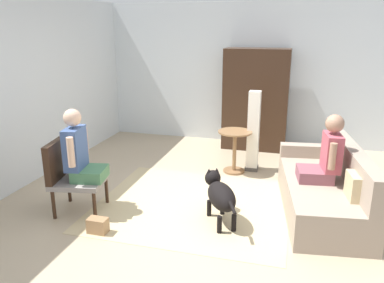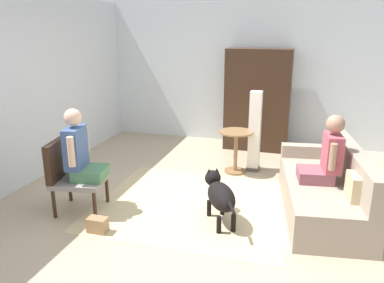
% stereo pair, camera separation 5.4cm
% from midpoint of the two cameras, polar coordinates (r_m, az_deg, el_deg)
% --- Properties ---
extents(ground_plane, '(7.43, 7.43, 0.00)m').
position_cam_midpoint_polar(ground_plane, '(4.97, 1.66, -9.80)').
color(ground_plane, tan).
extents(back_wall, '(5.98, 0.12, 2.69)m').
position_cam_midpoint_polar(back_wall, '(7.60, 7.53, 10.00)').
color(back_wall, silver).
rests_on(back_wall, ground).
extents(left_wall, '(0.12, 6.79, 2.69)m').
position_cam_midpoint_polar(left_wall, '(6.04, -23.90, 7.00)').
color(left_wall, silver).
rests_on(left_wall, ground).
extents(area_rug, '(2.45, 2.19, 0.01)m').
position_cam_midpoint_polar(area_rug, '(5.03, -0.16, -9.39)').
color(area_rug, '#C6B284').
rests_on(area_rug, ground).
extents(couch, '(1.12, 2.04, 0.83)m').
position_cam_midpoint_polar(couch, '(5.00, 19.08, -6.89)').
color(couch, gray).
rests_on(couch, ground).
extents(armchair, '(0.70, 0.68, 0.91)m').
position_cam_midpoint_polar(armchair, '(4.94, -18.24, -4.32)').
color(armchair, '#382316').
rests_on(armchair, ground).
extents(person_on_couch, '(0.51, 0.53, 0.82)m').
position_cam_midpoint_polar(person_on_couch, '(4.81, 19.14, -1.94)').
color(person_on_couch, '#844A55').
extents(person_on_armchair, '(0.50, 0.53, 0.88)m').
position_cam_midpoint_polar(person_on_armchair, '(4.80, -16.81, -1.46)').
color(person_on_armchair, '#467851').
extents(round_end_table, '(0.53, 0.53, 0.67)m').
position_cam_midpoint_polar(round_end_table, '(6.01, 6.14, -0.73)').
color(round_end_table, olive).
rests_on(round_end_table, ground).
extents(dog, '(0.54, 0.83, 0.56)m').
position_cam_midpoint_polar(dog, '(4.50, 3.90, -7.90)').
color(dog, black).
rests_on(dog, ground).
extents(column_lamp, '(0.20, 0.20, 1.28)m').
position_cam_midpoint_polar(column_lamp, '(6.08, 8.92, 1.43)').
color(column_lamp, '#4C4742').
rests_on(column_lamp, ground).
extents(armoire_cabinet, '(1.18, 0.56, 1.86)m').
position_cam_midpoint_polar(armoire_cabinet, '(7.22, 9.31, 6.23)').
color(armoire_cabinet, '#382316').
rests_on(armoire_cabinet, ground).
extents(handbag, '(0.22, 0.14, 0.18)m').
position_cam_midpoint_polar(handbag, '(4.50, -14.26, -12.10)').
color(handbag, '#99724C').
rests_on(handbag, ground).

